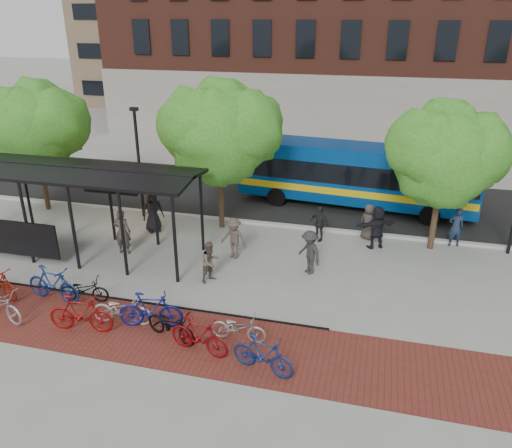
% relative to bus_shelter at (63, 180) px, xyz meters
% --- Properties ---
extents(ground, '(160.00, 160.00, 0.00)m').
position_rel_bus_shelter_xyz_m(ground, '(8.13, 0.48, -3.00)').
color(ground, '#9E9E99').
rests_on(ground, ground).
extents(asphalt_street, '(160.00, 8.00, 0.01)m').
position_rel_bus_shelter_xyz_m(asphalt_street, '(8.13, 8.48, -2.99)').
color(asphalt_street, black).
rests_on(asphalt_street, ground).
extents(curb, '(160.00, 0.25, 0.12)m').
position_rel_bus_shelter_xyz_m(curb, '(8.13, 4.48, -2.94)').
color(curb, '#B7B7B2').
rests_on(curb, ground).
extents(brick_strip, '(24.00, 3.00, 0.01)m').
position_rel_bus_shelter_xyz_m(brick_strip, '(6.13, -4.52, -3.00)').
color(brick_strip, maroon).
rests_on(brick_strip, ground).
extents(bike_rack_rail, '(12.00, 0.05, 0.95)m').
position_rel_bus_shelter_xyz_m(bike_rack_rail, '(4.83, -3.62, -3.00)').
color(bike_rack_rail, black).
rests_on(bike_rack_rail, ground).
extents(bus_shelter, '(10.60, 3.07, 3.60)m').
position_rel_bus_shelter_xyz_m(bus_shelter, '(0.00, 0.00, 0.00)').
color(bus_shelter, black).
rests_on(bus_shelter, ground).
extents(tree_a, '(4.90, 4.00, 6.18)m').
position_rel_bus_shelter_xyz_m(tree_a, '(-3.77, 3.83, 1.24)').
color(tree_a, '#382619').
rests_on(tree_a, ground).
extents(tree_b, '(5.15, 4.20, 6.47)m').
position_rel_bus_shelter_xyz_m(tree_b, '(5.23, 3.83, 1.46)').
color(tree_b, '#382619').
rests_on(tree_b, ground).
extents(tree_c, '(4.66, 3.80, 5.92)m').
position_rel_bus_shelter_xyz_m(tree_c, '(14.22, 3.83, 1.06)').
color(tree_c, '#382619').
rests_on(tree_c, ground).
extents(lamp_post_left, '(0.35, 0.20, 5.12)m').
position_rel_bus_shelter_xyz_m(lamp_post_left, '(1.13, 4.08, -0.25)').
color(lamp_post_left, black).
rests_on(lamp_post_left, ground).
extents(bus, '(11.58, 3.62, 3.08)m').
position_rel_bus_shelter_xyz_m(bus, '(10.70, 7.89, -1.23)').
color(bus, '#07418F').
rests_on(bus, ground).
extents(bike_3, '(2.13, 0.84, 1.25)m').
position_rel_bus_shelter_xyz_m(bike_3, '(1.64, -3.58, -2.37)').
color(bike_3, navy).
rests_on(bike_3, ground).
extents(bike_4, '(1.74, 0.86, 0.87)m').
position_rel_bus_shelter_xyz_m(bike_4, '(2.64, -3.37, -2.56)').
color(bike_4, black).
rests_on(bike_4, ground).
extents(bike_5, '(2.08, 0.80, 1.22)m').
position_rel_bus_shelter_xyz_m(bike_5, '(3.51, -4.90, -2.39)').
color(bike_5, maroon).
rests_on(bike_5, ground).
extents(bike_6, '(1.97, 0.87, 1.00)m').
position_rel_bus_shelter_xyz_m(bike_6, '(4.51, -4.23, -2.50)').
color(bike_6, '#BCBCBE').
rests_on(bike_6, ground).
extents(bike_7, '(2.06, 0.95, 1.19)m').
position_rel_bus_shelter_xyz_m(bike_7, '(5.46, -4.18, -2.40)').
color(bike_7, navy).
rests_on(bike_7, ground).
extents(bike_8, '(1.92, 1.17, 0.95)m').
position_rel_bus_shelter_xyz_m(bike_8, '(6.31, -4.60, -2.52)').
color(bike_8, black).
rests_on(bike_8, ground).
extents(bike_9, '(1.94, 0.90, 1.12)m').
position_rel_bus_shelter_xyz_m(bike_9, '(7.33, -5.00, -2.44)').
color(bike_9, maroon).
rests_on(bike_9, ground).
extents(bike_10, '(1.68, 0.59, 0.88)m').
position_rel_bus_shelter_xyz_m(bike_10, '(8.24, -4.18, -2.56)').
color(bike_10, '#9D9D9F').
rests_on(bike_10, ground).
extents(bike_11, '(1.90, 0.96, 1.10)m').
position_rel_bus_shelter_xyz_m(bike_11, '(9.27, -5.37, -2.45)').
color(bike_11, navy).
rests_on(bike_11, ground).
extents(pedestrian_0, '(1.11, 1.08, 1.92)m').
position_rel_bus_shelter_xyz_m(pedestrian_0, '(2.37, 2.59, -2.04)').
color(pedestrian_0, black).
rests_on(pedestrian_0, ground).
extents(pedestrian_1, '(0.73, 0.52, 1.86)m').
position_rel_bus_shelter_xyz_m(pedestrian_1, '(2.15, 0.27, -2.07)').
color(pedestrian_1, '#413834').
rests_on(pedestrian_1, ground).
extents(pedestrian_3, '(1.20, 0.85, 1.69)m').
position_rel_bus_shelter_xyz_m(pedestrian_3, '(6.56, 0.94, -2.15)').
color(pedestrian_3, '#4E403A').
rests_on(pedestrian_3, ground).
extents(pedestrian_4, '(0.97, 0.69, 1.54)m').
position_rel_bus_shelter_xyz_m(pedestrian_4, '(9.55, 3.44, -2.23)').
color(pedestrian_4, '#242424').
rests_on(pedestrian_4, ground).
extents(pedestrian_5, '(1.73, 1.24, 1.80)m').
position_rel_bus_shelter_xyz_m(pedestrian_5, '(11.93, 3.29, -2.10)').
color(pedestrian_5, black).
rests_on(pedestrian_5, ground).
extents(pedestrian_6, '(0.90, 0.77, 1.56)m').
position_rel_bus_shelter_xyz_m(pedestrian_6, '(11.56, 4.10, -2.22)').
color(pedestrian_6, '#403833').
rests_on(pedestrian_6, ground).
extents(pedestrian_7, '(0.69, 0.53, 1.70)m').
position_rel_bus_shelter_xyz_m(pedestrian_7, '(15.06, 4.28, -2.15)').
color(pedestrian_7, '#1D2B45').
rests_on(pedestrian_7, ground).
extents(pedestrian_8, '(0.88, 0.93, 1.53)m').
position_rel_bus_shelter_xyz_m(pedestrian_8, '(6.29, -1.02, -2.24)').
color(pedestrian_8, brown).
rests_on(pedestrian_8, ground).
extents(pedestrian_9, '(1.24, 1.20, 1.70)m').
position_rel_bus_shelter_xyz_m(pedestrian_9, '(9.61, 0.45, -2.15)').
color(pedestrian_9, '#2B2B2B').
rests_on(pedestrian_9, ground).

